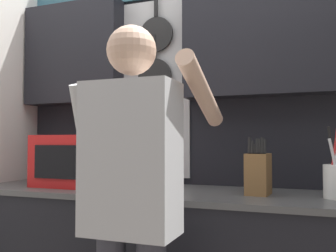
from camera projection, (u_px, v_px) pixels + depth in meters
name	position (u px, v px, depth m)	size (l,w,h in m)	color
back_wall_unit	(182.00, 96.00, 2.36)	(2.83, 0.20, 2.45)	black
microwave	(82.00, 161.00, 2.27)	(0.52, 0.36, 0.31)	red
knife_block	(258.00, 173.00, 1.90)	(0.12, 0.16, 0.29)	brown
person	(132.00, 190.00, 1.53)	(0.54, 0.63, 1.69)	#383842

